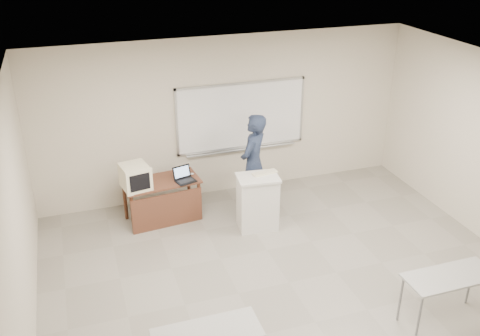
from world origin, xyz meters
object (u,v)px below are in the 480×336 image
object	(u,v)px
crt_monitor	(135,177)
presenter	(253,164)
whiteboard	(241,117)
mouse	(191,174)
podium	(258,202)
keyboard	(265,173)
instructor_desk	(163,195)
laptop	(185,177)

from	to	relation	value
crt_monitor	presenter	xyz separation A→B (m)	(2.06, -0.06, -0.04)
whiteboard	mouse	world-z (taller)	whiteboard
podium	keyboard	distance (m)	0.52
instructor_desk	podium	world-z (taller)	podium
presenter	mouse	bearing A→B (deg)	-57.20
keyboard	presenter	distance (m)	0.53
presenter	whiteboard	bearing A→B (deg)	-139.39
presenter	podium	bearing A→B (deg)	32.34
whiteboard	keyboard	xyz separation A→B (m)	(-0.05, -1.39, -0.51)
whiteboard	mouse	size ratio (longest dim) A/B	25.79
keyboard	podium	bearing A→B (deg)	-160.26
laptop	presenter	bearing A→B (deg)	-18.17
instructor_desk	mouse	xyz separation A→B (m)	(0.55, 0.16, 0.25)
podium	laptop	size ratio (longest dim) A/B	2.96
whiteboard	keyboard	bearing A→B (deg)	-92.18
keyboard	presenter	size ratio (longest dim) A/B	0.24
presenter	crt_monitor	bearing A→B (deg)	-46.56
crt_monitor	mouse	distance (m)	1.03
laptop	presenter	size ratio (longest dim) A/B	0.18
instructor_desk	keyboard	distance (m)	1.80
laptop	keyboard	xyz separation A→B (m)	(1.23, -0.58, 0.16)
instructor_desk	podium	bearing A→B (deg)	-30.55
whiteboard	crt_monitor	world-z (taller)	whiteboard
crt_monitor	presenter	size ratio (longest dim) A/B	0.27
podium	mouse	distance (m)	1.29
crt_monitor	laptop	bearing A→B (deg)	-10.56
podium	crt_monitor	xyz separation A→B (m)	(-1.93, 0.66, 0.47)
crt_monitor	keyboard	xyz separation A→B (m)	(2.08, -0.58, 0.02)
laptop	presenter	xyz separation A→B (m)	(1.22, -0.06, 0.11)
podium	laptop	world-z (taller)	laptop
podium	crt_monitor	size ratio (longest dim) A/B	1.95
whiteboard	laptop	world-z (taller)	whiteboard
laptop	mouse	bearing A→B (deg)	33.88
podium	mouse	bearing A→B (deg)	144.50
instructor_desk	presenter	bearing A→B (deg)	-8.54
podium	keyboard	xyz separation A→B (m)	(0.15, 0.08, 0.49)
crt_monitor	laptop	xyz separation A→B (m)	(0.84, -0.00, -0.14)
podium	laptop	distance (m)	1.31
instructor_desk	laptop	world-z (taller)	laptop
instructor_desk	keyboard	world-z (taller)	keyboard
mouse	presenter	bearing A→B (deg)	-26.07
crt_monitor	presenter	world-z (taller)	presenter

